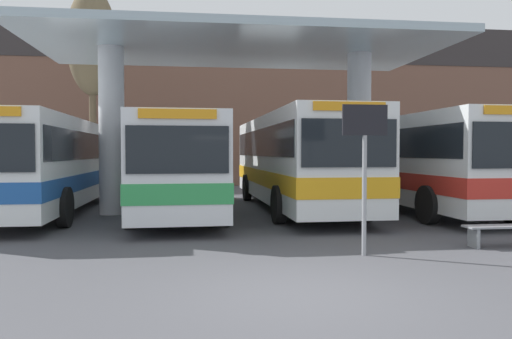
{
  "coord_description": "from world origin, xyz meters",
  "views": [
    {
      "loc": [
        -1.59,
        -6.9,
        2.03
      ],
      "look_at": [
        0.0,
        5.43,
        1.6
      ],
      "focal_mm": 35.0,
      "sensor_mm": 36.0,
      "label": 1
    }
  ],
  "objects_px": {
    "transit_bus_far_right_bay": "(419,159)",
    "poplar_tree_behind_left": "(92,44)",
    "transit_bus_left_bay": "(49,161)",
    "waiting_bench_near_pillar": "(503,231)",
    "info_sign_platform": "(365,148)",
    "transit_bus_right_bay": "(294,158)",
    "transit_bus_center_bay": "(177,162)"
  },
  "relations": [
    {
      "from": "transit_bus_right_bay",
      "to": "waiting_bench_near_pillar",
      "type": "bearing_deg",
      "value": 110.07
    },
    {
      "from": "transit_bus_center_bay",
      "to": "waiting_bench_near_pillar",
      "type": "relative_size",
      "value": 6.83
    },
    {
      "from": "transit_bus_center_bay",
      "to": "poplar_tree_behind_left",
      "type": "xyz_separation_m",
      "value": [
        -4.09,
        7.07,
        5.37
      ]
    },
    {
      "from": "transit_bus_center_bay",
      "to": "waiting_bench_near_pillar",
      "type": "height_order",
      "value": "transit_bus_center_bay"
    },
    {
      "from": "poplar_tree_behind_left",
      "to": "waiting_bench_near_pillar",
      "type": "bearing_deg",
      "value": -51.82
    },
    {
      "from": "info_sign_platform",
      "to": "poplar_tree_behind_left",
      "type": "height_order",
      "value": "poplar_tree_behind_left"
    },
    {
      "from": "transit_bus_right_bay",
      "to": "transit_bus_far_right_bay",
      "type": "xyz_separation_m",
      "value": [
        4.17,
        -1.15,
        -0.04
      ]
    },
    {
      "from": "transit_bus_left_bay",
      "to": "poplar_tree_behind_left",
      "type": "bearing_deg",
      "value": -91.74
    },
    {
      "from": "transit_bus_right_bay",
      "to": "waiting_bench_near_pillar",
      "type": "relative_size",
      "value": 7.11
    },
    {
      "from": "transit_bus_left_bay",
      "to": "waiting_bench_near_pillar",
      "type": "relative_size",
      "value": 6.77
    },
    {
      "from": "transit_bus_center_bay",
      "to": "waiting_bench_near_pillar",
      "type": "xyz_separation_m",
      "value": [
        7.13,
        -7.19,
        -1.36
      ]
    },
    {
      "from": "waiting_bench_near_pillar",
      "to": "transit_bus_center_bay",
      "type": "bearing_deg",
      "value": 134.76
    },
    {
      "from": "transit_bus_far_right_bay",
      "to": "info_sign_platform",
      "type": "bearing_deg",
      "value": 56.55
    },
    {
      "from": "info_sign_platform",
      "to": "waiting_bench_near_pillar",
      "type": "bearing_deg",
      "value": 8.2
    },
    {
      "from": "poplar_tree_behind_left",
      "to": "transit_bus_far_right_bay",
      "type": "bearing_deg",
      "value": -31.86
    },
    {
      "from": "waiting_bench_near_pillar",
      "to": "poplar_tree_behind_left",
      "type": "distance_m",
      "value": 19.35
    },
    {
      "from": "transit_bus_left_bay",
      "to": "waiting_bench_near_pillar",
      "type": "bearing_deg",
      "value": 145.94
    },
    {
      "from": "transit_bus_left_bay",
      "to": "info_sign_platform",
      "type": "xyz_separation_m",
      "value": [
        8.09,
        -8.0,
        0.37
      ]
    },
    {
      "from": "transit_bus_left_bay",
      "to": "waiting_bench_near_pillar",
      "type": "distance_m",
      "value": 13.7
    },
    {
      "from": "transit_bus_far_right_bay",
      "to": "poplar_tree_behind_left",
      "type": "bearing_deg",
      "value": -32.85
    },
    {
      "from": "transit_bus_right_bay",
      "to": "waiting_bench_near_pillar",
      "type": "height_order",
      "value": "transit_bus_right_bay"
    },
    {
      "from": "transit_bus_far_right_bay",
      "to": "waiting_bench_near_pillar",
      "type": "xyz_separation_m",
      "value": [
        -1.19,
        -6.55,
        -1.46
      ]
    },
    {
      "from": "transit_bus_far_right_bay",
      "to": "poplar_tree_behind_left",
      "type": "xyz_separation_m",
      "value": [
        -12.41,
        7.71,
        5.27
      ]
    },
    {
      "from": "transit_bus_left_bay",
      "to": "transit_bus_center_bay",
      "type": "distance_m",
      "value": 4.24
    },
    {
      "from": "transit_bus_far_right_bay",
      "to": "poplar_tree_behind_left",
      "type": "height_order",
      "value": "poplar_tree_behind_left"
    },
    {
      "from": "transit_bus_center_bay",
      "to": "poplar_tree_behind_left",
      "type": "relative_size",
      "value": 1.2
    },
    {
      "from": "poplar_tree_behind_left",
      "to": "transit_bus_right_bay",
      "type": "bearing_deg",
      "value": -38.53
    },
    {
      "from": "transit_bus_right_bay",
      "to": "transit_bus_center_bay",
      "type": "bearing_deg",
      "value": 5.99
    },
    {
      "from": "transit_bus_right_bay",
      "to": "transit_bus_left_bay",
      "type": "bearing_deg",
      "value": 0.13
    },
    {
      "from": "transit_bus_center_bay",
      "to": "transit_bus_far_right_bay",
      "type": "relative_size",
      "value": 1.11
    },
    {
      "from": "transit_bus_left_bay",
      "to": "waiting_bench_near_pillar",
      "type": "height_order",
      "value": "transit_bus_left_bay"
    },
    {
      "from": "transit_bus_left_bay",
      "to": "transit_bus_far_right_bay",
      "type": "relative_size",
      "value": 1.11
    }
  ]
}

